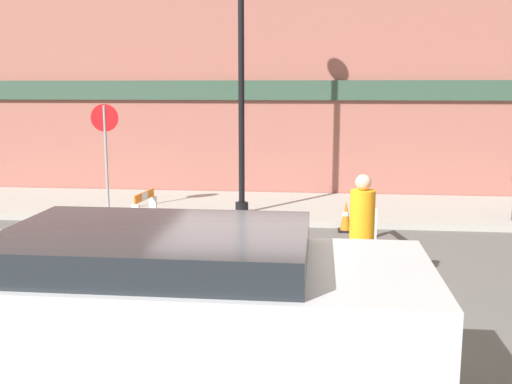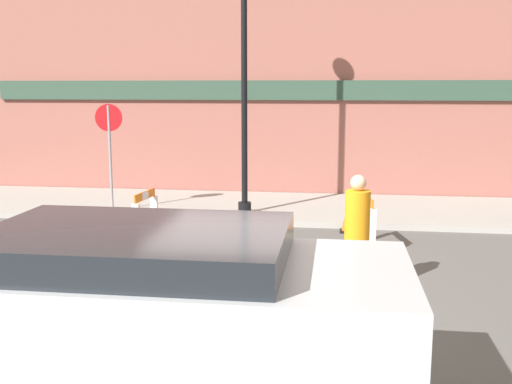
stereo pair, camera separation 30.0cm
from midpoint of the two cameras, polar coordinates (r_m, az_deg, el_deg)
ground_plane at (r=8.24m, az=0.93°, el=-10.54°), size 60.00×60.00×0.00m
sidewalk_slab at (r=14.17m, az=3.91°, el=-1.51°), size 18.00×3.39×0.14m
storefront_facade at (r=15.65m, az=4.48°, el=9.47°), size 18.00×0.22×5.50m
streetlamp_post at (r=13.01m, az=-0.46°, el=14.63°), size 0.44×0.44×5.99m
stop_sign at (r=13.58m, az=-13.16°, el=4.84°), size 0.60×0.09×2.39m
barricade_0 at (r=10.85m, az=11.12°, el=-2.62°), size 0.34×0.99×1.00m
barricade_1 at (r=11.11m, az=-9.72°, el=-2.32°), size 0.23×0.85×1.01m
traffic_cone_0 at (r=9.34m, az=5.90°, el=-6.20°), size 0.30×0.30×0.61m
traffic_cone_1 at (r=10.29m, az=-8.31°, el=-4.52°), size 0.30×0.30×0.68m
traffic_cone_2 at (r=12.18m, az=9.42°, el=-2.38°), size 0.30×0.30×0.64m
person_worker at (r=8.41m, az=10.60°, el=-3.72°), size 0.49×0.49×1.71m
parked_car_1 at (r=5.17m, az=-9.46°, el=-11.72°), size 4.47×1.99×1.75m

